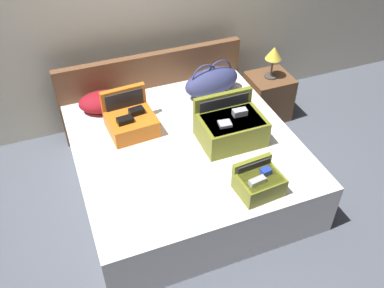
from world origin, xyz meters
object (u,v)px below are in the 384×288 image
at_px(bed, 186,164).
at_px(duffel_bag, 212,81).
at_px(nightstand, 268,97).
at_px(pillow_near_headboard, 103,101).
at_px(hard_case_large, 231,127).
at_px(table_lamp, 274,55).
at_px(hard_case_small, 259,182).
at_px(hard_case_medium, 131,120).

bearing_deg(bed, duffel_bag, 51.04).
relative_size(bed, duffel_bag, 3.07).
xyz_separation_m(bed, nightstand, (1.21, 0.69, -0.00)).
bearing_deg(pillow_near_headboard, bed, -53.67).
height_order(hard_case_large, duffel_bag, hard_case_large).
relative_size(duffel_bag, table_lamp, 1.77).
height_order(hard_case_small, duffel_bag, duffel_bag).
relative_size(pillow_near_headboard, table_lamp, 1.29).
relative_size(duffel_bag, pillow_near_headboard, 1.37).
bearing_deg(hard_case_medium, bed, -45.72).
height_order(bed, duffel_bag, duffel_bag).
relative_size(hard_case_large, hard_case_medium, 1.25).
bearing_deg(pillow_near_headboard, duffel_bag, -6.96).
height_order(hard_case_small, nightstand, hard_case_small).
xyz_separation_m(bed, duffel_bag, (0.50, 0.62, 0.39)).
distance_m(bed, pillow_near_headboard, 0.99).
bearing_deg(nightstand, hard_case_large, -137.17).
xyz_separation_m(pillow_near_headboard, table_lamp, (1.76, -0.06, 0.17)).
bearing_deg(bed, pillow_near_headboard, 126.33).
height_order(bed, table_lamp, table_lamp).
height_order(hard_case_large, hard_case_small, hard_case_large).
bearing_deg(hard_case_small, nightstand, 52.90).
xyz_separation_m(bed, hard_case_medium, (-0.39, 0.35, 0.36)).
relative_size(nightstand, table_lamp, 1.45).
xyz_separation_m(hard_case_medium, table_lamp, (1.60, 0.34, 0.15)).
distance_m(hard_case_small, duffel_bag, 1.35).
height_order(hard_case_medium, hard_case_small, hard_case_medium).
height_order(hard_case_small, table_lamp, table_lamp).
distance_m(hard_case_medium, duffel_bag, 0.93).
distance_m(hard_case_large, table_lamp, 1.15).
bearing_deg(nightstand, pillow_near_headboard, 177.96).
relative_size(hard_case_medium, duffel_bag, 0.70).
height_order(hard_case_large, nightstand, hard_case_large).
bearing_deg(pillow_near_headboard, nightstand, -2.04).
distance_m(pillow_near_headboard, nightstand, 1.79).
bearing_deg(hard_case_small, hard_case_medium, 118.67).
bearing_deg(hard_case_small, table_lamp, 52.90).
height_order(pillow_near_headboard, nightstand, pillow_near_headboard).
bearing_deg(hard_case_medium, duffel_bag, 13.33).
bearing_deg(bed, table_lamp, 29.55).
relative_size(hard_case_small, duffel_bag, 0.56).
xyz_separation_m(hard_case_small, pillow_near_headboard, (-0.86, 1.47, -0.01)).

